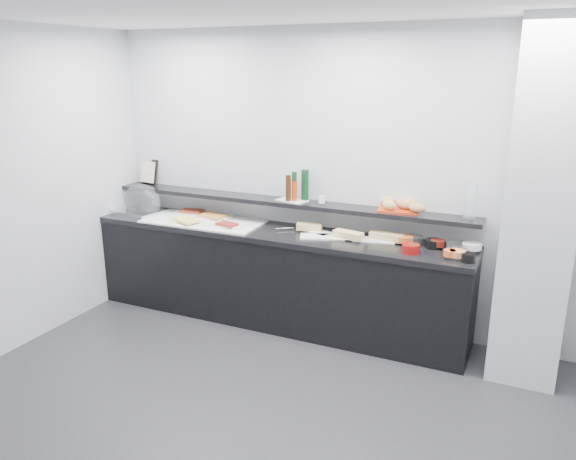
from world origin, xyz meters
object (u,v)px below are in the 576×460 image
at_px(cloche_base, 138,212).
at_px(sandwich_plate_mid, 322,237).
at_px(carafe, 470,202).
at_px(bread_tray, 398,210).
at_px(condiment_tray, 292,200).
at_px(framed_print, 150,171).

bearing_deg(cloche_base, sandwich_plate_mid, 9.49).
height_order(cloche_base, carafe, carafe).
distance_m(cloche_base, bread_tray, 2.65).
xyz_separation_m(cloche_base, carafe, (3.23, 0.18, 0.38)).
relative_size(sandwich_plate_mid, carafe, 1.31).
bearing_deg(condiment_tray, carafe, 13.64).
relative_size(bread_tray, carafe, 1.14).
xyz_separation_m(framed_print, carafe, (3.29, -0.14, 0.02)).
xyz_separation_m(cloche_base, bread_tray, (2.63, 0.24, 0.24)).
height_order(cloche_base, bread_tray, bread_tray).
distance_m(sandwich_plate_mid, bread_tray, 0.70).
distance_m(cloche_base, framed_print, 0.49).
xyz_separation_m(framed_print, bread_tray, (2.70, -0.08, -0.12)).
bearing_deg(sandwich_plate_mid, bread_tray, 0.61).
distance_m(sandwich_plate_mid, condiment_tray, 0.50).
height_order(framed_print, carafe, carafe).
height_order(condiment_tray, carafe, carafe).
bearing_deg(bread_tray, condiment_tray, 173.31).
bearing_deg(cloche_base, carafe, 12.65).
xyz_separation_m(condiment_tray, carafe, (1.58, -0.02, 0.14)).
height_order(cloche_base, framed_print, framed_print).
distance_m(framed_print, carafe, 3.29).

